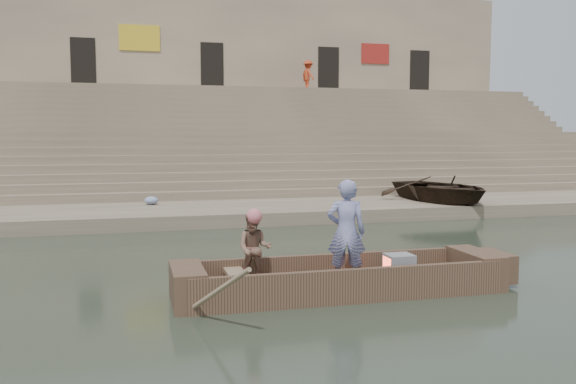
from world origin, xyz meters
name	(u,v)px	position (x,y,z in m)	size (l,w,h in m)	color
ground	(465,265)	(0.00, 0.00, 0.00)	(120.00, 120.00, 0.00)	#242F23
lower_landing	(337,209)	(0.00, 8.00, 0.20)	(32.00, 4.00, 0.40)	gray
mid_landing	(282,163)	(0.00, 15.50, 1.40)	(32.00, 3.00, 2.80)	gray
upper_landing	(252,136)	(0.00, 22.50, 2.60)	(32.00, 3.00, 5.20)	gray
ghat_steps	(274,153)	(0.00, 17.19, 1.80)	(32.00, 11.00, 5.20)	gray
building_wall	(239,87)	(0.00, 26.50, 5.60)	(32.00, 5.07, 11.20)	tan
main_rowboat	(340,287)	(-3.23, -1.47, 0.11)	(5.00, 1.30, 0.22)	brown
rowboat_trim	(352,275)	(-3.02, -1.48, 0.31)	(6.04, 2.63, 1.85)	brown
standing_man	(346,232)	(-3.21, -1.67, 1.08)	(0.63, 0.41, 1.73)	navy
rowing_man	(254,249)	(-4.67, -1.31, 0.81)	(0.58, 0.45, 1.18)	#246E51
television	(399,266)	(-2.18, -1.47, 0.42)	(0.46, 0.42, 0.40)	gray
beached_rowboat	(441,189)	(3.61, 7.58, 0.84)	(3.04, 4.26, 0.88)	#2D2116
pedestrian	(308,75)	(3.37, 22.77, 6.07)	(1.12, 0.64, 1.74)	#B53C1E
cloth_bundles	(70,204)	(-8.49, 8.82, 0.53)	(5.42, 1.07, 0.26)	#3F5999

